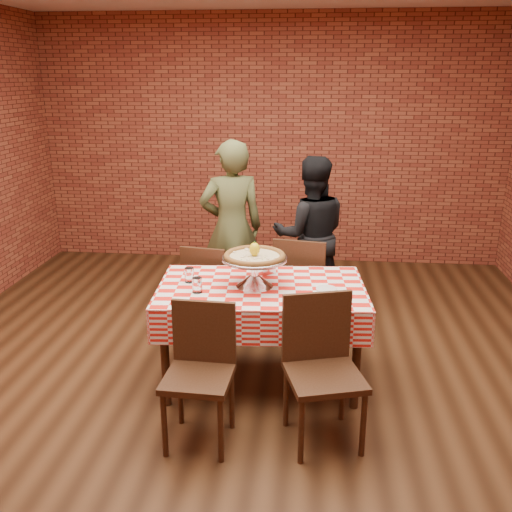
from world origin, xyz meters
name	(u,v)px	position (x,y,z in m)	size (l,w,h in m)	color
ground	(239,381)	(0.00, 0.00, 0.00)	(6.00, 6.00, 0.00)	black
back_wall	(271,142)	(0.00, 3.00, 1.45)	(5.50, 5.50, 0.00)	maroon
table	(261,334)	(0.16, 0.05, 0.38)	(1.47, 0.88, 0.75)	#3A2315
tablecloth	(261,302)	(0.16, 0.05, 0.63)	(1.50, 0.92, 0.25)	red
pizza_stand	(255,272)	(0.11, 0.05, 0.86)	(0.48, 0.48, 0.21)	silver
pizza	(255,257)	(0.11, 0.05, 0.98)	(0.44, 0.44, 0.03)	beige
lemon	(255,249)	(0.11, 0.05, 1.03)	(0.08, 0.08, 0.10)	yellow
water_glass_left	(197,285)	(-0.27, -0.12, 0.81)	(0.07, 0.07, 0.11)	white
water_glass_right	(189,275)	(-0.37, 0.08, 0.81)	(0.07, 0.07, 0.11)	white
side_plate	(326,289)	(0.63, 0.02, 0.76)	(0.15, 0.15, 0.01)	white
sweetener_packet_a	(338,296)	(0.70, -0.09, 0.76)	(0.05, 0.04, 0.01)	white
sweetener_packet_b	(344,296)	(0.74, -0.09, 0.76)	(0.05, 0.04, 0.01)	white
condiment_caddy	(268,264)	(0.18, 0.32, 0.83)	(0.11, 0.08, 0.15)	silver
chair_near_left	(198,379)	(-0.15, -0.75, 0.44)	(0.40, 0.40, 0.88)	#3A2315
chair_near_right	(325,375)	(0.61, -0.66, 0.46)	(0.44, 0.44, 0.93)	#3A2315
chair_far_left	(210,290)	(-0.35, 0.76, 0.43)	(0.38, 0.38, 0.86)	#3A2315
chair_far_right	(303,285)	(0.45, 0.87, 0.46)	(0.44, 0.44, 0.92)	#3A2315
diner_olive	(232,228)	(-0.24, 1.35, 0.83)	(0.61, 0.40, 1.66)	#4B512C
diner_black	(311,235)	(0.50, 1.46, 0.75)	(0.73, 0.57, 1.51)	black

